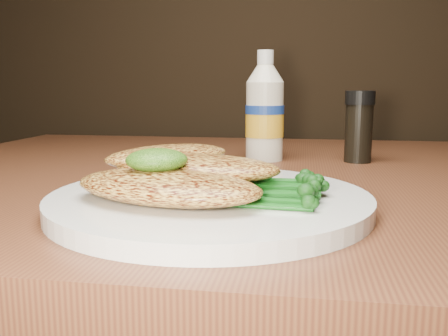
# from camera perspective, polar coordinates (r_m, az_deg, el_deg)

# --- Properties ---
(plate) EXTENTS (0.30, 0.30, 0.02)m
(plate) POSITION_cam_1_polar(r_m,az_deg,el_deg) (0.46, -1.66, -3.86)
(plate) COLOR silver
(plate) RESTS_ON dining_table
(chicken_front) EXTENTS (0.19, 0.13, 0.03)m
(chicken_front) POSITION_cam_1_polar(r_m,az_deg,el_deg) (0.42, -6.63, -2.15)
(chicken_front) COLOR gold
(chicken_front) RESTS_ON plate
(chicken_mid) EXTENTS (0.17, 0.10, 0.03)m
(chicken_mid) POSITION_cam_1_polar(r_m,az_deg,el_deg) (0.47, -3.37, 0.04)
(chicken_mid) COLOR gold
(chicken_mid) RESTS_ON plate
(chicken_back) EXTENTS (0.15, 0.15, 0.02)m
(chicken_back) POSITION_cam_1_polar(r_m,az_deg,el_deg) (0.51, -6.45, 1.46)
(chicken_back) COLOR gold
(chicken_back) RESTS_ON plate
(pesto_front) EXTENTS (0.07, 0.06, 0.02)m
(pesto_front) POSITION_cam_1_polar(r_m,az_deg,el_deg) (0.43, -7.82, 0.92)
(pesto_front) COLOR black
(pesto_front) RESTS_ON chicken_front
(broccolini_bundle) EXTENTS (0.15, 0.12, 0.02)m
(broccolini_bundle) POSITION_cam_1_polar(r_m,az_deg,el_deg) (0.44, 4.00, -1.97)
(broccolini_bundle) COLOR #114E13
(broccolini_bundle) RESTS_ON plate
(mayo_bottle) EXTENTS (0.07, 0.07, 0.17)m
(mayo_bottle) POSITION_cam_1_polar(r_m,az_deg,el_deg) (0.75, 4.75, 7.19)
(mayo_bottle) COLOR beige
(mayo_bottle) RESTS_ON dining_table
(pepper_grinder) EXTENTS (0.06, 0.06, 0.11)m
(pepper_grinder) POSITION_cam_1_polar(r_m,az_deg,el_deg) (0.76, 15.38, 4.63)
(pepper_grinder) COLOR black
(pepper_grinder) RESTS_ON dining_table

